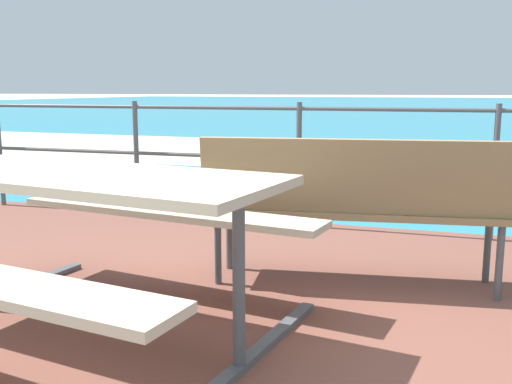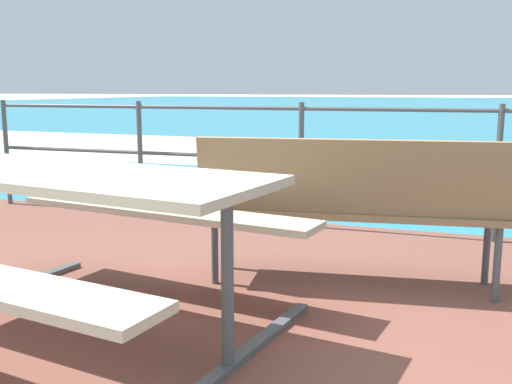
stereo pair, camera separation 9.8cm
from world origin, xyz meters
The scene contains 7 objects.
ground_plane centered at (0.00, 0.00, 0.00)m, with size 240.00×240.00×0.00m, color beige.
patio_paving centered at (0.00, 0.00, 0.03)m, with size 6.40×5.20×0.06m, color brown.
sea_water centered at (0.00, 40.00, 0.01)m, with size 90.00×90.00×0.01m, color teal.
beach_strip centered at (0.00, 8.39, 0.01)m, with size 54.00×4.88×0.01m, color beige.
picnic_table centered at (-0.40, 0.04, 0.64)m, with size 2.01×1.76×0.75m.
park_bench centered at (0.65, 1.07, 0.58)m, with size 1.73×0.64×0.86m.
railing_fence centered at (0.00, 2.45, 0.71)m, with size 5.94×0.04×1.01m.
Camera 2 is at (1.19, -2.10, 1.17)m, focal length 41.03 mm.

